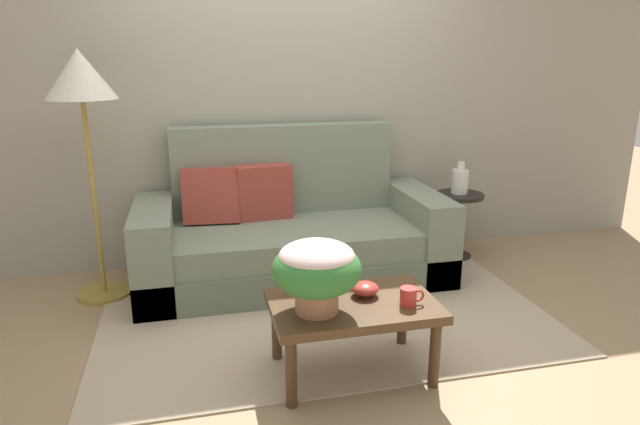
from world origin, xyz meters
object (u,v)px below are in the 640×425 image
(side_table, at_px, (458,214))
(floor_lamp, at_px, (82,91))
(potted_plant, at_px, (317,268))
(couch, at_px, (290,236))
(coffee_table, at_px, (353,312))
(coffee_mug, at_px, (409,297))
(table_vase, at_px, (460,181))
(snack_bowl, at_px, (365,289))

(side_table, height_order, floor_lamp, floor_lamp)
(potted_plant, bearing_deg, couch, 84.88)
(coffee_table, xyz_separation_m, coffee_mug, (0.25, -0.11, 0.10))
(couch, xyz_separation_m, table_vase, (1.38, 0.09, 0.32))
(couch, height_order, potted_plant, couch)
(potted_plant, xyz_separation_m, table_vase, (1.51, 1.51, 0.01))
(floor_lamp, bearing_deg, coffee_table, -43.62)
(side_table, distance_m, table_vase, 0.27)
(side_table, relative_size, coffee_mug, 4.24)
(coffee_mug, bearing_deg, side_table, 55.57)
(coffee_mug, bearing_deg, snack_bowl, 137.25)
(potted_plant, bearing_deg, side_table, 44.69)
(coffee_table, bearing_deg, couch, 93.21)
(couch, bearing_deg, table_vase, 3.72)
(side_table, distance_m, floor_lamp, 2.88)
(snack_bowl, height_order, table_vase, table_vase)
(coffee_mug, bearing_deg, floor_lamp, 138.93)
(coffee_mug, distance_m, snack_bowl, 0.24)
(floor_lamp, distance_m, snack_bowl, 2.15)
(snack_bowl, bearing_deg, couch, 96.82)
(snack_bowl, bearing_deg, side_table, 48.25)
(floor_lamp, distance_m, table_vase, 2.79)
(side_table, xyz_separation_m, snack_bowl, (-1.23, -1.38, 0.07))
(floor_lamp, distance_m, potted_plant, 1.96)
(coffee_table, distance_m, floor_lamp, 2.17)
(floor_lamp, relative_size, coffee_mug, 12.95)
(couch, xyz_separation_m, snack_bowl, (0.16, -1.30, 0.12))
(couch, distance_m, coffee_table, 1.35)
(coffee_table, height_order, floor_lamp, floor_lamp)
(coffee_table, height_order, table_vase, table_vase)
(side_table, bearing_deg, potted_plant, -135.31)
(couch, distance_m, table_vase, 1.42)
(coffee_table, bearing_deg, snack_bowl, 33.50)
(coffee_table, height_order, coffee_mug, coffee_mug)
(couch, bearing_deg, potted_plant, -95.12)
(coffee_table, relative_size, side_table, 1.56)
(coffee_mug, xyz_separation_m, snack_bowl, (-0.17, 0.16, -0.01))
(potted_plant, relative_size, coffee_mug, 3.38)
(couch, relative_size, potted_plant, 5.13)
(couch, height_order, side_table, couch)
(floor_lamp, height_order, snack_bowl, floor_lamp)
(side_table, bearing_deg, coffee_table, -132.47)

